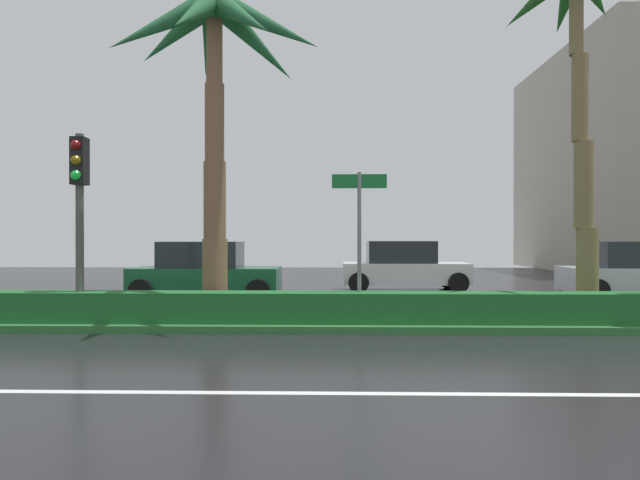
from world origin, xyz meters
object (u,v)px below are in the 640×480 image
car_in_traffic_second (404,267)px  traffic_signal_median_left (79,192)px  palm_tree_mid_left (215,54)px  palm_tree_centre_left (578,13)px  car_in_traffic_third (637,272)px  car_in_traffic_leading (205,272)px  street_name_sign (359,226)px

car_in_traffic_second → traffic_signal_median_left: bearing=-132.1°
palm_tree_mid_left → palm_tree_centre_left: bearing=4.0°
palm_tree_mid_left → car_in_traffic_third: 13.49m
palm_tree_centre_left → car_in_traffic_leading: size_ratio=1.90×
car_in_traffic_third → traffic_signal_median_left: bearing=-158.2°
traffic_signal_median_left → street_name_sign: size_ratio=1.26×
palm_tree_centre_left → car_in_traffic_second: size_ratio=1.90×
palm_tree_mid_left → street_name_sign: palm_tree_mid_left is taller
palm_tree_mid_left → car_in_traffic_leading: bearing=105.4°
palm_tree_centre_left → palm_tree_mid_left: bearing=-176.0°
palm_tree_mid_left → traffic_signal_median_left: 4.04m
palm_tree_mid_left → palm_tree_centre_left: (7.91, 0.56, 1.02)m
traffic_signal_median_left → car_in_traffic_leading: (1.34, 5.31, -1.93)m
traffic_signal_median_left → car_in_traffic_leading: size_ratio=0.88×
palm_tree_mid_left → street_name_sign: 4.81m
palm_tree_centre_left → car_in_traffic_third: palm_tree_centre_left is taller
traffic_signal_median_left → car_in_traffic_second: traffic_signal_median_left is taller
car_in_traffic_second → car_in_traffic_third: size_ratio=1.00×
palm_tree_mid_left → car_in_traffic_second: size_ratio=1.67×
traffic_signal_median_left → car_in_traffic_leading: traffic_signal_median_left is taller
palm_tree_mid_left → car_in_traffic_leading: (-1.27, 4.61, -4.93)m
car_in_traffic_third → car_in_traffic_second: bearing=157.3°
car_in_traffic_leading → car_in_traffic_second: size_ratio=1.00×
car_in_traffic_leading → car_in_traffic_third: 12.81m
street_name_sign → car_in_traffic_second: (1.94, 8.33, -1.25)m
street_name_sign → car_in_traffic_second: street_name_sign is taller
car_in_traffic_second → palm_tree_mid_left: bearing=-122.9°
palm_tree_centre_left → car_in_traffic_second: 9.74m
palm_tree_centre_left → traffic_signal_median_left: size_ratio=2.16×
palm_tree_centre_left → car_in_traffic_third: bearing=50.3°
palm_tree_mid_left → palm_tree_centre_left: size_ratio=0.88×
street_name_sign → palm_tree_centre_left: bearing=13.8°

